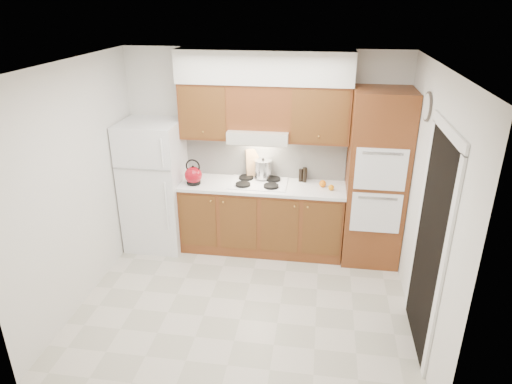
% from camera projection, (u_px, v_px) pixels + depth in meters
% --- Properties ---
extents(floor, '(3.60, 3.60, 0.00)m').
position_uv_depth(floor, '(245.00, 300.00, 5.16)').
color(floor, beige).
rests_on(floor, ground).
extents(ceiling, '(3.60, 3.60, 0.00)m').
position_uv_depth(ceiling, '(243.00, 64.00, 4.14)').
color(ceiling, white).
rests_on(ceiling, wall_back).
extents(wall_back, '(3.60, 0.02, 2.60)m').
position_uv_depth(wall_back, '(263.00, 150.00, 6.01)').
color(wall_back, silver).
rests_on(wall_back, floor).
extents(wall_left, '(0.02, 3.00, 2.60)m').
position_uv_depth(wall_left, '(79.00, 186.00, 4.89)').
color(wall_left, silver).
rests_on(wall_left, floor).
extents(wall_right, '(0.02, 3.00, 2.60)m').
position_uv_depth(wall_right, '(427.00, 206.00, 4.41)').
color(wall_right, silver).
rests_on(wall_right, floor).
extents(fridge, '(0.75, 0.72, 1.72)m').
position_uv_depth(fridge, '(155.00, 185.00, 6.05)').
color(fridge, white).
rests_on(fridge, floor).
extents(base_cabinets, '(2.11, 0.60, 0.90)m').
position_uv_depth(base_cabinets, '(262.00, 218.00, 6.07)').
color(base_cabinets, brown).
rests_on(base_cabinets, floor).
extents(countertop, '(2.13, 0.62, 0.04)m').
position_uv_depth(countertop, '(262.00, 186.00, 5.88)').
color(countertop, white).
rests_on(countertop, base_cabinets).
extents(backsplash, '(2.11, 0.03, 0.56)m').
position_uv_depth(backsplash, '(265.00, 156.00, 6.03)').
color(backsplash, white).
rests_on(backsplash, countertop).
extents(oven_cabinet, '(0.70, 0.65, 2.20)m').
position_uv_depth(oven_cabinet, '(376.00, 179.00, 5.60)').
color(oven_cabinet, brown).
rests_on(oven_cabinet, floor).
extents(upper_cab_left, '(0.63, 0.33, 0.70)m').
position_uv_depth(upper_cab_left, '(206.00, 110.00, 5.74)').
color(upper_cab_left, brown).
rests_on(upper_cab_left, wall_back).
extents(upper_cab_right, '(0.73, 0.33, 0.70)m').
position_uv_depth(upper_cab_right, '(320.00, 114.00, 5.55)').
color(upper_cab_right, brown).
rests_on(upper_cab_right, wall_back).
extents(range_hood, '(0.75, 0.45, 0.15)m').
position_uv_depth(range_hood, '(259.00, 135.00, 5.70)').
color(range_hood, silver).
rests_on(range_hood, wall_back).
extents(upper_cab_over_hood, '(0.75, 0.33, 0.55)m').
position_uv_depth(upper_cab_over_hood, '(260.00, 106.00, 5.62)').
color(upper_cab_over_hood, brown).
rests_on(upper_cab_over_hood, range_hood).
extents(soffit, '(2.13, 0.36, 0.40)m').
position_uv_depth(soffit, '(264.00, 67.00, 5.41)').
color(soffit, silver).
rests_on(soffit, wall_back).
extents(cooktop, '(0.74, 0.50, 0.01)m').
position_uv_depth(cooktop, '(258.00, 183.00, 5.89)').
color(cooktop, white).
rests_on(cooktop, countertop).
extents(doorway, '(0.02, 0.90, 2.10)m').
position_uv_depth(doorway, '(429.00, 247.00, 4.19)').
color(doorway, black).
rests_on(doorway, floor).
extents(wall_clock, '(0.02, 0.30, 0.30)m').
position_uv_depth(wall_clock, '(428.00, 107.00, 4.57)').
color(wall_clock, '#3F3833').
rests_on(wall_clock, wall_right).
extents(kettle, '(0.25, 0.25, 0.22)m').
position_uv_depth(kettle, '(193.00, 175.00, 5.83)').
color(kettle, maroon).
rests_on(kettle, countertop).
extents(cutting_board, '(0.29, 0.19, 0.37)m').
position_uv_depth(cutting_board, '(257.00, 163.00, 6.04)').
color(cutting_board, tan).
rests_on(cutting_board, countertop).
extents(stock_pot, '(0.29, 0.29, 0.23)m').
position_uv_depth(stock_pot, '(263.00, 169.00, 5.97)').
color(stock_pot, '#B8B9BD').
rests_on(stock_pot, cooktop).
extents(condiment_a, '(0.06, 0.06, 0.20)m').
position_uv_depth(condiment_a, '(305.00, 175.00, 5.91)').
color(condiment_a, black).
rests_on(condiment_a, countertop).
extents(condiment_b, '(0.05, 0.05, 0.17)m').
position_uv_depth(condiment_b, '(301.00, 175.00, 5.94)').
color(condiment_b, black).
rests_on(condiment_b, countertop).
extents(condiment_c, '(0.07, 0.07, 0.15)m').
position_uv_depth(condiment_c, '(305.00, 174.00, 6.00)').
color(condiment_c, black).
rests_on(condiment_c, countertop).
extents(orange_near, '(0.10, 0.10, 0.07)m').
position_uv_depth(orange_near, '(331.00, 188.00, 5.68)').
color(orange_near, orange).
rests_on(orange_near, countertop).
extents(orange_far, '(0.11, 0.11, 0.09)m').
position_uv_depth(orange_far, '(323.00, 184.00, 5.77)').
color(orange_far, '#FD9F0D').
rests_on(orange_far, countertop).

